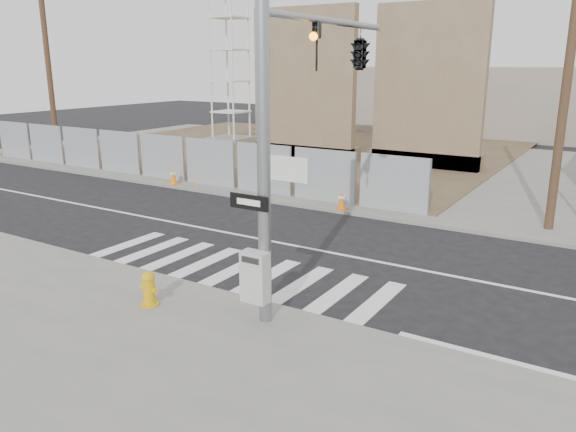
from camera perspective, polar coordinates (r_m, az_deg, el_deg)
The scene contains 14 objects.
ground at distance 16.84m, azimuth -0.21°, elevation -2.87°, with size 100.00×100.00×0.00m, color black.
sidewalk_far at distance 29.31m, azimuth 14.49°, elevation 4.56°, with size 50.00×20.00×0.12m, color slate.
signal_pole at distance 13.00m, azimuth 4.46°, elevation 13.21°, with size 0.96×5.87×7.00m.
chain_link_fence at distance 26.52m, azimuth -12.99°, elevation 5.91°, with size 24.60×0.04×2.00m, color gray.
concrete_wall_left at distance 30.88m, azimuth 1.66°, elevation 11.76°, with size 6.00×1.30×8.00m.
concrete_wall_right at distance 29.14m, azimuth 14.03°, elevation 11.12°, with size 5.50×1.30×8.00m.
crane_tower at distance 38.74m, azimuth -6.12°, elevation 20.74°, with size 2.60×2.60×18.15m.
utility_pole_left at distance 32.64m, azimuth -23.18°, elevation 13.98°, with size 1.60×0.28×10.00m.
utility_pole_right at distance 19.18m, azimuth 26.65°, elevation 13.59°, with size 1.60×0.28×10.00m.
fire_hydrant at distance 12.66m, azimuth -13.96°, elevation -7.17°, with size 0.53×0.53×0.77m.
traffic_cone_a at distance 32.85m, azimuth -22.60°, elevation 5.71°, with size 0.43×0.43×0.72m.
traffic_cone_b at distance 25.11m, azimuth -11.59°, elevation 3.98°, with size 0.41×0.41×0.72m.
traffic_cone_c at distance 25.30m, azimuth -9.30°, elevation 4.10°, with size 0.34×0.34×0.66m.
traffic_cone_d at distance 20.39m, azimuth 5.46°, elevation 1.61°, with size 0.44×0.44×0.69m.
Camera 1 is at (8.48, -13.58, 5.22)m, focal length 35.00 mm.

